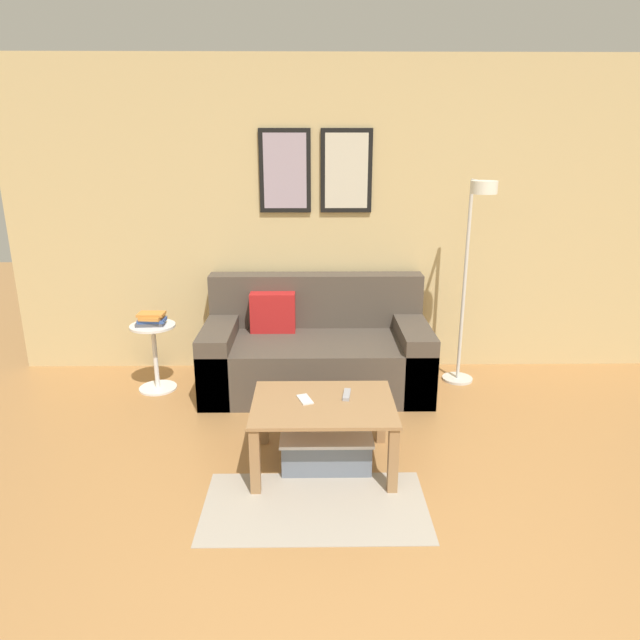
% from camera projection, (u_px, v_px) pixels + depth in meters
% --- Properties ---
extents(wall_back, '(5.60, 0.09, 2.55)m').
position_uv_depth(wall_back, '(347.00, 219.00, 4.72)').
color(wall_back, tan).
rests_on(wall_back, ground_plane).
extents(area_rug, '(1.21, 0.65, 0.01)m').
position_uv_depth(area_rug, '(315.00, 506.00, 3.08)').
color(area_rug, '#A39989').
rests_on(area_rug, ground_plane).
extents(couch, '(1.75, 0.89, 0.86)m').
position_uv_depth(couch, '(316.00, 351.00, 4.56)').
color(couch, '#4C4238').
rests_on(couch, ground_plane).
extents(coffee_table, '(0.84, 0.64, 0.42)m').
position_uv_depth(coffee_table, '(323.00, 414.00, 3.39)').
color(coffee_table, '#997047').
rests_on(coffee_table, ground_plane).
extents(storage_bin, '(0.55, 0.39, 0.21)m').
position_uv_depth(storage_bin, '(326.00, 446.00, 3.49)').
color(storage_bin, slate).
rests_on(storage_bin, ground_plane).
extents(floor_lamp, '(0.25, 0.53, 1.63)m').
position_uv_depth(floor_lamp, '(473.00, 254.00, 4.26)').
color(floor_lamp, silver).
rests_on(floor_lamp, ground_plane).
extents(side_table, '(0.35, 0.35, 0.54)m').
position_uv_depth(side_table, '(155.00, 351.00, 4.48)').
color(side_table, white).
rests_on(side_table, ground_plane).
extents(book_stack, '(0.23, 0.17, 0.10)m').
position_uv_depth(book_stack, '(151.00, 319.00, 4.40)').
color(book_stack, '#4C4C51').
rests_on(book_stack, side_table).
extents(remote_control, '(0.06, 0.15, 0.02)m').
position_uv_depth(remote_control, '(347.00, 395.00, 3.45)').
color(remote_control, '#99999E').
rests_on(remote_control, coffee_table).
extents(cell_phone, '(0.11, 0.15, 0.01)m').
position_uv_depth(cell_phone, '(305.00, 399.00, 3.40)').
color(cell_phone, silver).
rests_on(cell_phone, coffee_table).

